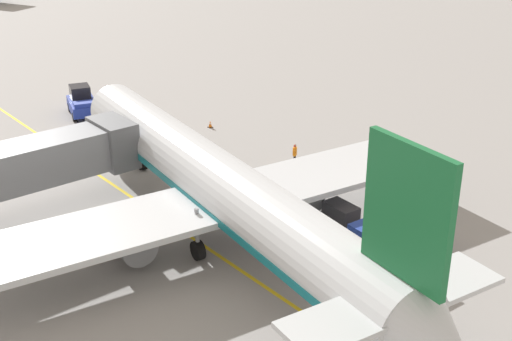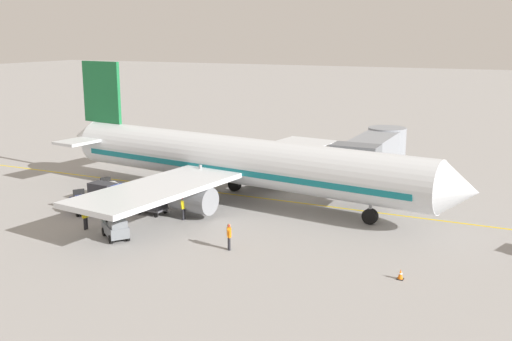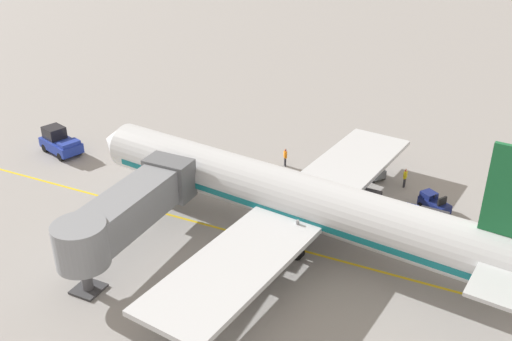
# 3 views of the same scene
# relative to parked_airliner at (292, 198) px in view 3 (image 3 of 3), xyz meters

# --- Properties ---
(ground_plane) EXTENTS (400.00, 400.00, 0.00)m
(ground_plane) POSITION_rel_parked_airliner_xyz_m (-1.43, 1.72, -3.19)
(ground_plane) COLOR gray
(gate_lead_in_line) EXTENTS (0.24, 80.00, 0.01)m
(gate_lead_in_line) POSITION_rel_parked_airliner_xyz_m (-1.43, 1.72, -3.18)
(gate_lead_in_line) COLOR gold
(gate_lead_in_line) RESTS_ON ground
(parked_airliner) EXTENTS (30.42, 37.32, 10.63)m
(parked_airliner) POSITION_rel_parked_airliner_xyz_m (0.00, 0.00, 0.00)
(parked_airliner) COLOR silver
(parked_airliner) RESTS_ON ground
(jet_bridge) EXTENTS (12.45, 3.50, 4.98)m
(jet_bridge) POSITION_rel_parked_airliner_xyz_m (-6.78, 9.26, 0.27)
(jet_bridge) COLOR gray
(jet_bridge) RESTS_ON ground
(pushback_tractor) EXTENTS (3.43, 4.86, 2.40)m
(pushback_tractor) POSITION_rel_parked_airliner_xyz_m (3.72, 25.34, -2.09)
(pushback_tractor) COLOR #1E339E
(pushback_tractor) RESTS_ON ground
(baggage_tug_lead) EXTENTS (2.41, 2.74, 1.62)m
(baggage_tug_lead) POSITION_rel_parked_airliner_xyz_m (8.06, -8.72, -2.47)
(baggage_tug_lead) COLOR navy
(baggage_tug_lead) RESTS_ON ground
(baggage_tug_trailing) EXTENTS (2.46, 2.72, 1.62)m
(baggage_tug_trailing) POSITION_rel_parked_airliner_xyz_m (11.73, -2.69, -2.47)
(baggage_tug_trailing) COLOR slate
(baggage_tug_trailing) RESTS_ON ground
(baggage_tug_spare) EXTENTS (2.38, 2.75, 1.62)m
(baggage_tug_spare) POSITION_rel_parked_airliner_xyz_m (4.03, -9.46, -2.47)
(baggage_tug_spare) COLOR silver
(baggage_tug_spare) RESTS_ON ground
(baggage_cart_front) EXTENTS (1.43, 2.94, 1.58)m
(baggage_cart_front) POSITION_rel_parked_airliner_xyz_m (6.10, -3.86, -2.24)
(baggage_cart_front) COLOR #4C4C51
(baggage_cart_front) RESTS_ON ground
(baggage_cart_second_in_train) EXTENTS (1.43, 2.94, 1.58)m
(baggage_cart_second_in_train) POSITION_rel_parked_airliner_xyz_m (5.15, -6.86, -2.24)
(baggage_cart_second_in_train) COLOR #4C4C51
(baggage_cart_second_in_train) RESTS_ON ground
(baggage_cart_third_in_train) EXTENTS (1.43, 2.94, 1.58)m
(baggage_cart_third_in_train) POSITION_rel_parked_airliner_xyz_m (5.16, -9.14, -2.24)
(baggage_cart_third_in_train) COLOR #4C4C51
(baggage_cart_third_in_train) RESTS_ON ground
(ground_crew_wing_walker) EXTENTS (0.73, 0.28, 1.69)m
(ground_crew_wing_walker) POSITION_rel_parked_airliner_xyz_m (6.28, -0.95, -2.23)
(ground_crew_wing_walker) COLOR #232328
(ground_crew_wing_walker) RESTS_ON ground
(ground_crew_loader) EXTENTS (0.64, 0.50, 1.69)m
(ground_crew_loader) POSITION_rel_parked_airliner_xyz_m (10.38, 4.93, -2.23)
(ground_crew_loader) COLOR #232328
(ground_crew_loader) RESTS_ON ground
(ground_crew_marshaller) EXTENTS (0.73, 0.28, 1.69)m
(ground_crew_marshaller) POSITION_rel_parked_airliner_xyz_m (11.07, -5.77, -2.23)
(ground_crew_marshaller) COLOR #232328
(ground_crew_marshaller) RESTS_ON ground
(safety_cone_nose_left) EXTENTS (0.36, 0.36, 0.59)m
(safety_cone_nose_left) POSITION_rel_parked_airliner_xyz_m (10.45, 15.50, -2.90)
(safety_cone_nose_left) COLOR black
(safety_cone_nose_left) RESTS_ON ground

